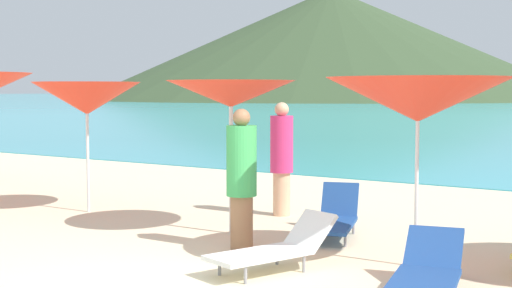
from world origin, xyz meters
name	(u,v)px	position (x,y,z in m)	size (l,w,h in m)	color
ground_plane	(494,192)	(0.00, 10.00, -0.15)	(50.00, 100.00, 0.30)	beige
headland_hill	(331,44)	(-72.33, 133.62, 11.64)	(104.21, 104.21, 23.28)	#384C2D
umbrella_3	(87,98)	(-4.35, 2.82, 1.83)	(1.90, 1.90, 2.09)	silver
umbrella_4	(231,94)	(-1.37, 2.68, 1.91)	(1.87, 1.87, 2.10)	silver
umbrella_5	(418,100)	(1.47, 2.31, 1.86)	(2.18, 2.18, 2.11)	silver
lounge_chair_1	(334,218)	(-0.09, 3.27, 0.26)	(1.02, 1.61, 0.66)	#1E478C
lounge_chair_2	(426,273)	(2.05, 1.16, 0.24)	(0.99, 1.81, 0.55)	#1E478C
lounge_chair_7	(274,248)	(0.30, 1.23, 0.26)	(0.95, 1.58, 0.59)	white
beachgoer_2	(242,176)	(-0.66, 1.94, 0.91)	(0.37, 0.37, 1.74)	#A3704C
beachgoer_3	(282,156)	(-1.60, 4.31, 0.94)	(0.36, 0.36, 1.78)	#DBAA84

